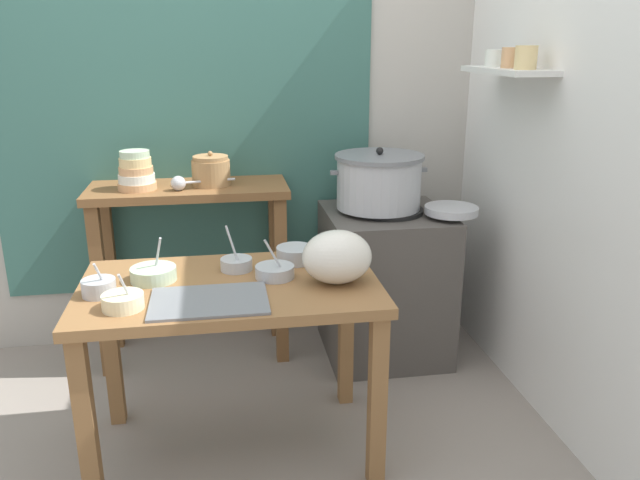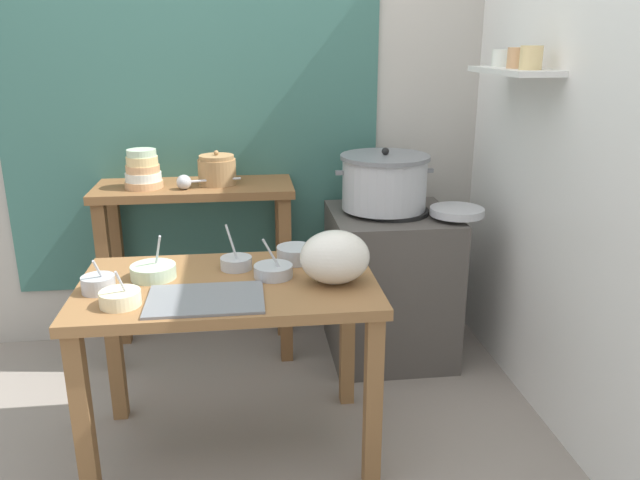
% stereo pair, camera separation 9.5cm
% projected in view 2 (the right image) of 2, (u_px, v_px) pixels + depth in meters
% --- Properties ---
extents(ground_plane, '(9.00, 9.00, 0.00)m').
position_uv_depth(ground_plane, '(230.00, 442.00, 2.57)').
color(ground_plane, gray).
extents(wall_back, '(4.40, 0.12, 2.60)m').
position_uv_depth(wall_back, '(238.00, 96.00, 3.22)').
color(wall_back, '#B2ADA3').
rests_on(wall_back, ground).
extents(wall_right, '(0.30, 3.20, 2.60)m').
position_uv_depth(wall_right, '(566.00, 111.00, 2.53)').
color(wall_right, white).
rests_on(wall_right, ground).
extents(prep_table, '(1.10, 0.66, 0.72)m').
position_uv_depth(prep_table, '(230.00, 309.00, 2.36)').
color(prep_table, olive).
rests_on(prep_table, ground).
extents(back_shelf_table, '(0.96, 0.40, 0.90)m').
position_uv_depth(back_shelf_table, '(197.00, 228.00, 3.13)').
color(back_shelf_table, brown).
rests_on(back_shelf_table, ground).
extents(stove_block, '(0.60, 0.61, 0.78)m').
position_uv_depth(stove_block, '(390.00, 284.00, 3.21)').
color(stove_block, '#4C4742').
rests_on(stove_block, ground).
extents(steamer_pot, '(0.48, 0.44, 0.30)m').
position_uv_depth(steamer_pot, '(384.00, 182.00, 3.06)').
color(steamer_pot, '#B7BABF').
rests_on(steamer_pot, stove_block).
extents(clay_pot, '(0.18, 0.18, 0.17)m').
position_uv_depth(clay_pot, '(217.00, 170.00, 3.05)').
color(clay_pot, '#A37A4C').
rests_on(clay_pot, back_shelf_table).
extents(bowl_stack_enamel, '(0.18, 0.18, 0.18)m').
position_uv_depth(bowl_stack_enamel, '(143.00, 171.00, 2.98)').
color(bowl_stack_enamel, tan).
rests_on(bowl_stack_enamel, back_shelf_table).
extents(ladle, '(0.30, 0.09, 0.07)m').
position_uv_depth(ladle, '(187.00, 182.00, 2.96)').
color(ladle, '#B7BABF').
rests_on(ladle, back_shelf_table).
extents(serving_tray, '(0.40, 0.28, 0.01)m').
position_uv_depth(serving_tray, '(206.00, 299.00, 2.15)').
color(serving_tray, slate).
rests_on(serving_tray, prep_table).
extents(plastic_bag, '(0.26, 0.21, 0.20)m').
position_uv_depth(plastic_bag, '(335.00, 257.00, 2.29)').
color(plastic_bag, silver).
rests_on(plastic_bag, prep_table).
extents(wide_pan, '(0.26, 0.26, 0.04)m').
position_uv_depth(wide_pan, '(457.00, 211.00, 2.98)').
color(wide_pan, '#B7BABF').
rests_on(wide_pan, stove_block).
extents(prep_bowl_0, '(0.14, 0.14, 0.14)m').
position_uv_depth(prep_bowl_0, '(120.00, 298.00, 2.11)').
color(prep_bowl_0, beige).
rests_on(prep_bowl_0, prep_table).
extents(prep_bowl_1, '(0.12, 0.12, 0.18)m').
position_uv_depth(prep_bowl_1, '(236.00, 262.00, 2.45)').
color(prep_bowl_1, '#B7BABF').
rests_on(prep_bowl_1, prep_table).
extents(prep_bowl_2, '(0.13, 0.13, 0.05)m').
position_uv_depth(prep_bowl_2, '(337.00, 256.00, 2.51)').
color(prep_bowl_2, '#B7BABF').
rests_on(prep_bowl_2, prep_table).
extents(prep_bowl_3, '(0.17, 0.17, 0.17)m').
position_uv_depth(prep_bowl_3, '(153.00, 271.00, 2.35)').
color(prep_bowl_3, '#B7D1AD').
rests_on(prep_bowl_3, prep_table).
extents(prep_bowl_4, '(0.15, 0.15, 0.16)m').
position_uv_depth(prep_bowl_4, '(273.00, 270.00, 2.37)').
color(prep_bowl_4, '#B7BABF').
rests_on(prep_bowl_4, prep_table).
extents(prep_bowl_5, '(0.15, 0.15, 0.06)m').
position_uv_depth(prep_bowl_5, '(295.00, 253.00, 2.53)').
color(prep_bowl_5, '#B7BABF').
rests_on(prep_bowl_5, prep_table).
extents(prep_bowl_6, '(0.12, 0.12, 0.13)m').
position_uv_depth(prep_bowl_6, '(98.00, 283.00, 2.22)').
color(prep_bowl_6, '#B7BABF').
rests_on(prep_bowl_6, prep_table).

